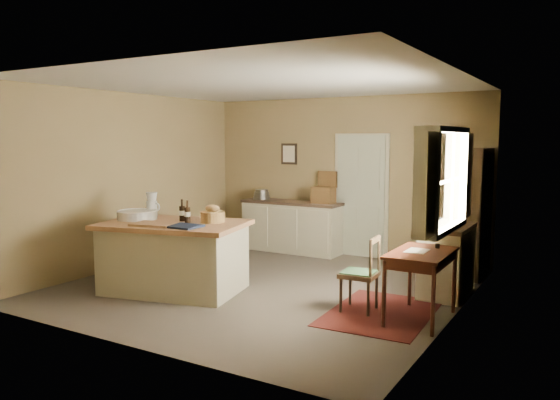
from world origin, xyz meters
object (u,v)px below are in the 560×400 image
at_px(writing_desk, 421,260).
at_px(right_cabinet, 447,260).
at_px(desk_chair, 359,275).
at_px(work_island, 174,255).
at_px(shelving_unit, 478,213).
at_px(sideboard, 292,225).

height_order(writing_desk, right_cabinet, right_cabinet).
height_order(writing_desk, desk_chair, desk_chair).
height_order(work_island, right_cabinet, work_island).
height_order(right_cabinet, shelving_unit, shelving_unit).
xyz_separation_m(work_island, writing_desk, (3.12, 0.49, 0.19)).
bearing_deg(shelving_unit, writing_desk, -93.70).
relative_size(right_cabinet, shelving_unit, 0.53).
bearing_deg(writing_desk, shelving_unit, 86.30).
distance_m(writing_desk, right_cabinet, 1.16).
distance_m(work_island, desk_chair, 2.46).
height_order(work_island, desk_chair, work_island).
height_order(work_island, sideboard, work_island).
distance_m(writing_desk, shelving_unit, 2.33).
height_order(desk_chair, shelving_unit, shelving_unit).
bearing_deg(desk_chair, sideboard, 128.08).
bearing_deg(work_island, shelving_unit, 27.56).
relative_size(work_island, right_cabinet, 2.05).
relative_size(work_island, writing_desk, 2.08).
relative_size(desk_chair, shelving_unit, 0.46).
bearing_deg(shelving_unit, right_cabinet, -97.30).
relative_size(work_island, sideboard, 1.11).
relative_size(sideboard, desk_chair, 2.12).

